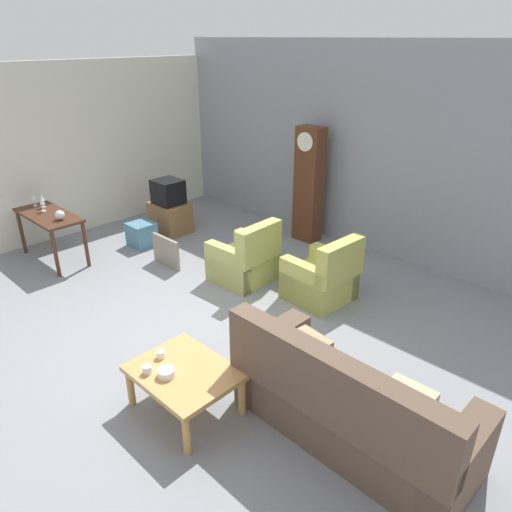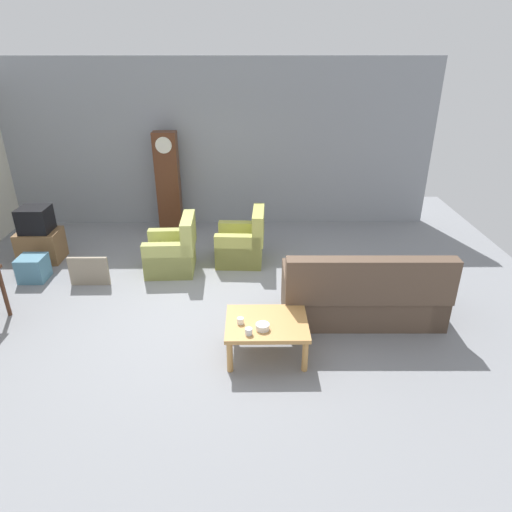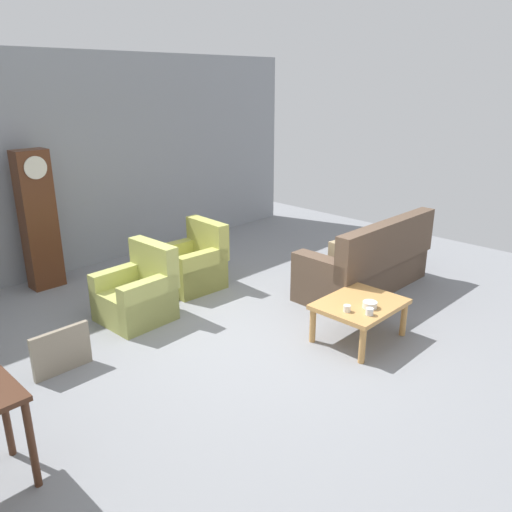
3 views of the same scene
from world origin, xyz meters
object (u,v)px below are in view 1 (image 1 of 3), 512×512
object	(u,v)px
armchair_olive_near	(245,261)
coffee_table_wood	(184,376)
tv_stand_cabinet	(170,217)
storage_box_blue	(142,234)
tv_crt	(168,192)
glass_dome_cloche	(60,215)
cup_white_porcelain	(161,354)
couch_floral	(348,408)
framed_picture_leaning	(166,252)
cup_blue_rimmed	(147,369)
armchair_olive_far	(322,279)
wine_glass_short	(42,203)
bowl_white_stacked	(166,373)
grandfather_clock	(309,185)
wine_glass_mid	(42,199)
wine_glass_tall	(34,199)
console_table_dark	(49,221)

from	to	relation	value
armchair_olive_near	coffee_table_wood	world-z (taller)	armchair_olive_near
tv_stand_cabinet	storage_box_blue	distance (m)	0.74
armchair_olive_near	tv_crt	bearing A→B (deg)	170.00
glass_dome_cloche	cup_white_porcelain	bearing A→B (deg)	-11.49
couch_floral	framed_picture_leaning	distance (m)	4.09
cup_blue_rimmed	couch_floral	bearing A→B (deg)	33.18
armchair_olive_far	storage_box_blue	xyz separation A→B (m)	(-3.28, -0.63, -0.11)
framed_picture_leaning	wine_glass_short	world-z (taller)	wine_glass_short
coffee_table_wood	tv_crt	bearing A→B (deg)	145.11
bowl_white_stacked	armchair_olive_near	bearing A→B (deg)	120.48
tv_crt	cup_white_porcelain	size ratio (longest dim) A/B	6.10
cup_blue_rimmed	grandfather_clock	bearing A→B (deg)	110.04
storage_box_blue	wine_glass_short	size ratio (longest dim) A/B	1.82
framed_picture_leaning	tv_stand_cabinet	bearing A→B (deg)	140.81
grandfather_clock	wine_glass_short	bearing A→B (deg)	-125.92
coffee_table_wood	framed_picture_leaning	bearing A→B (deg)	147.04
wine_glass_mid	tv_crt	bearing A→B (deg)	70.79
couch_floral	tv_crt	bearing A→B (deg)	159.51
tv_crt	cup_blue_rimmed	world-z (taller)	tv_crt
tv_crt	framed_picture_leaning	xyz separation A→B (m)	(1.10, -0.90, -0.51)
armchair_olive_near	coffee_table_wood	bearing A→B (deg)	-56.85
wine_glass_tall	tv_stand_cabinet	bearing A→B (deg)	67.13
console_table_dark	wine_glass_tall	bearing A→B (deg)	177.79
cup_white_porcelain	wine_glass_mid	size ratio (longest dim) A/B	0.36
tv_stand_cabinet	cup_blue_rimmed	bearing A→B (deg)	-38.96
tv_crt	wine_glass_mid	xyz separation A→B (m)	(-0.67, -1.91, 0.16)
tv_crt	wine_glass_mid	distance (m)	2.03
glass_dome_cloche	wine_glass_tall	xyz separation A→B (m)	(-0.86, -0.00, 0.06)
coffee_table_wood	wine_glass_short	xyz separation A→B (m)	(-4.25, 0.64, 0.52)
tv_stand_cabinet	wine_glass_mid	size ratio (longest dim) A/B	3.12
coffee_table_wood	cup_white_porcelain	bearing A→B (deg)	-173.75
wine_glass_mid	wine_glass_short	world-z (taller)	wine_glass_short
coffee_table_wood	cup_blue_rimmed	size ratio (longest dim) A/B	11.63
framed_picture_leaning	wine_glass_short	distance (m)	2.03
coffee_table_wood	glass_dome_cloche	xyz separation A→B (m)	(-3.74, 0.66, 0.45)
couch_floral	armchair_olive_near	xyz separation A→B (m)	(-2.75, 1.49, -0.05)
tv_stand_cabinet	framed_picture_leaning	size ratio (longest dim) A/B	1.13
coffee_table_wood	grandfather_clock	distance (m)	4.46
storage_box_blue	tv_crt	bearing A→B (deg)	102.86
armchair_olive_near	wine_glass_tall	xyz separation A→B (m)	(-3.15, -1.56, 0.59)
wine_glass_short	tv_crt	bearing A→B (deg)	76.50
coffee_table_wood	wine_glass_tall	size ratio (longest dim) A/B	4.82
grandfather_clock	tv_crt	distance (m)	2.46
cup_white_porcelain	wine_glass_mid	distance (m)	4.22
framed_picture_leaning	wine_glass_tall	xyz separation A→B (m)	(-1.93, -1.07, 0.66)
storage_box_blue	cup_white_porcelain	size ratio (longest dim) A/B	5.09
armchair_olive_far	cup_white_porcelain	distance (m)	2.58
console_table_dark	grandfather_clock	size ratio (longest dim) A/B	0.68
wine_glass_tall	wine_glass_short	distance (m)	0.35
armchair_olive_far	glass_dome_cloche	world-z (taller)	armchair_olive_far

